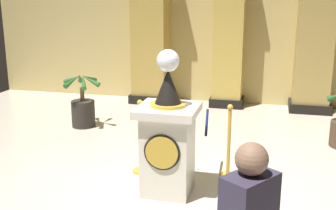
{
  "coord_description": "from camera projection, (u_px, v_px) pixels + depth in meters",
  "views": [
    {
      "loc": [
        0.91,
        -4.75,
        2.43
      ],
      "look_at": [
        -0.27,
        0.05,
        1.16
      ],
      "focal_mm": 44.2,
      "sensor_mm": 36.0,
      "label": 1
    }
  ],
  "objects": [
    {
      "name": "stanchion_far",
      "position": [
        141.0,
        147.0,
        5.89
      ],
      "size": [
        0.24,
        0.24,
        1.08
      ],
      "color": "gold",
      "rests_on": "ground_plane"
    },
    {
      "name": "column_right",
      "position": [
        315.0,
        29.0,
        8.89
      ],
      "size": [
        0.92,
        0.92,
        3.63
      ],
      "color": "black",
      "rests_on": "ground_plane"
    },
    {
      "name": "column_centre_rear",
      "position": [
        230.0,
        28.0,
        9.32
      ],
      "size": [
        0.79,
        0.79,
        3.63
      ],
      "color": "black",
      "rests_on": "ground_plane"
    },
    {
      "name": "column_left",
      "position": [
        151.0,
        26.0,
        9.74
      ],
      "size": [
        0.96,
        0.96,
        3.63
      ],
      "color": "black",
      "rests_on": "ground_plane"
    },
    {
      "name": "ground_plane",
      "position": [
        187.0,
        195.0,
        5.28
      ],
      "size": [
        12.04,
        12.04,
        0.0
      ],
      "primitive_type": "plane",
      "color": "beige"
    },
    {
      "name": "potted_palm_left",
      "position": [
        83.0,
        107.0,
        8.04
      ],
      "size": [
        0.81,
        0.75,
        1.09
      ],
      "color": "#2D2823",
      "rests_on": "ground_plane"
    },
    {
      "name": "back_wall",
      "position": [
        231.0,
        23.0,
        9.62
      ],
      "size": [
        12.04,
        0.16,
        3.78
      ],
      "primitive_type": "cube",
      "color": "tan",
      "rests_on": "ground_plane"
    },
    {
      "name": "pedestal_clock",
      "position": [
        168.0,
        138.0,
        5.21
      ],
      "size": [
        0.75,
        0.75,
        1.85
      ],
      "color": "silver",
      "rests_on": "ground_plane"
    },
    {
      "name": "velvet_rope",
      "position": [
        184.0,
        121.0,
        5.72
      ],
      "size": [
        0.73,
        0.71,
        0.22
      ],
      "color": "#141947"
    },
    {
      "name": "stanchion_near",
      "position": [
        228.0,
        152.0,
        5.75
      ],
      "size": [
        0.24,
        0.24,
        1.05
      ],
      "color": "gold",
      "rests_on": "ground_plane"
    }
  ]
}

